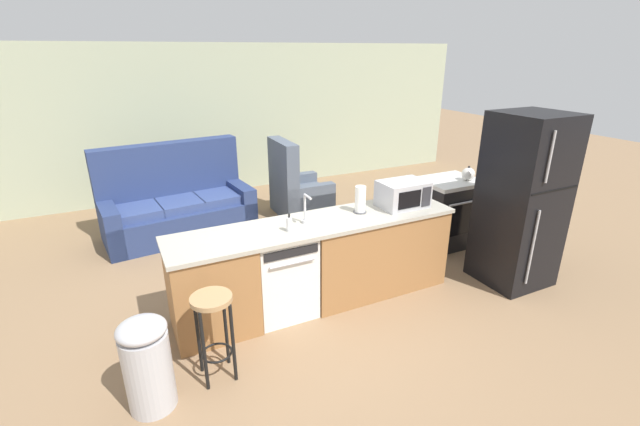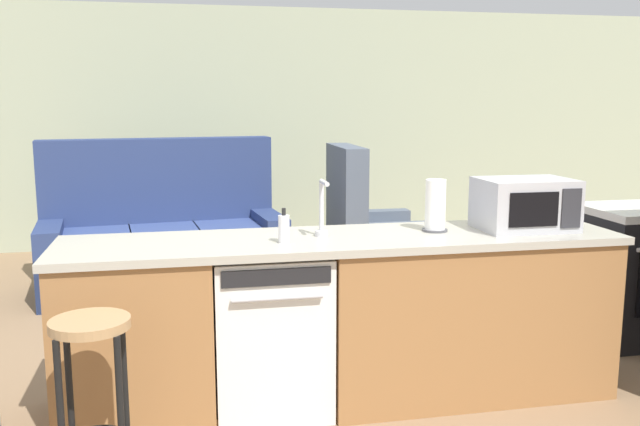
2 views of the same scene
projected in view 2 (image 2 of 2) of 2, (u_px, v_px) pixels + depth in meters
ground_plane at (317, 401)px, 3.65m from camera, size 24.00×24.00×0.00m
wall_back at (269, 127)px, 7.55m from camera, size 10.00×0.06×2.60m
kitchen_counter at (360, 324)px, 3.63m from camera, size 2.94×0.66×0.90m
dishwasher at (270, 329)px, 3.53m from camera, size 0.58×0.61×0.84m
microwave at (525, 204)px, 3.71m from camera, size 0.50×0.37×0.28m
sink_faucet at (322, 212)px, 3.51m from camera, size 0.07×0.18×0.30m
paper_towel_roll at (435, 206)px, 3.65m from camera, size 0.14×0.14×0.28m
soap_bottle at (284, 229)px, 3.36m from camera, size 0.06×0.06×0.18m
bar_stool at (92, 368)px, 2.74m from camera, size 0.32×0.32×0.74m
couch at (163, 241)px, 5.87m from camera, size 2.09×1.12×1.27m
armchair at (367, 239)px, 6.19m from camera, size 0.81×0.86×1.20m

